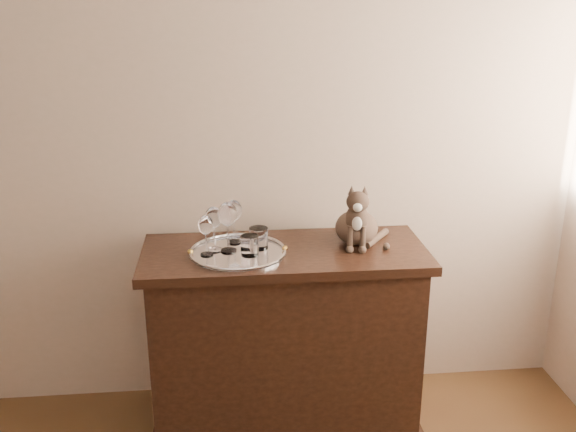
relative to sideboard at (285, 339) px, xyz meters
name	(u,v)px	position (x,y,z in m)	size (l,w,h in m)	color
wall_back	(140,121)	(-0.60, 0.31, 0.93)	(4.00, 0.10, 2.70)	tan
sideboard	(285,339)	(0.00, 0.00, 0.00)	(1.20, 0.50, 0.85)	black
tray	(238,253)	(-0.20, -0.03, 0.43)	(0.40, 0.40, 0.01)	silver
wine_glass_a	(214,229)	(-0.29, 0.00, 0.53)	(0.07, 0.07, 0.19)	white
wine_glass_b	(234,222)	(-0.21, 0.09, 0.53)	(0.07, 0.07, 0.19)	white
wine_glass_c	(206,235)	(-0.32, -0.04, 0.52)	(0.06, 0.06, 0.17)	white
wine_glass_d	(228,227)	(-0.23, -0.01, 0.54)	(0.08, 0.08, 0.21)	white
tumbler_a	(250,245)	(-0.15, -0.06, 0.47)	(0.07, 0.07, 0.08)	white
tumbler_c	(259,238)	(-0.11, 0.01, 0.48)	(0.08, 0.08, 0.09)	white
cat	(357,212)	(0.32, 0.05, 0.57)	(0.28, 0.26, 0.28)	brown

